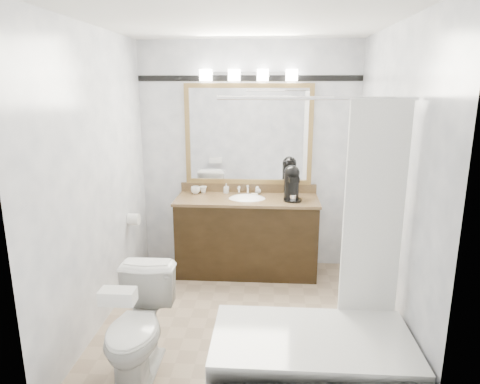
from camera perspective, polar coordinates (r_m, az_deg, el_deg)
name	(u,v)px	position (r m, az deg, el deg)	size (l,w,h in m)	color
room	(241,183)	(3.51, 0.08, 1.19)	(2.42, 2.62, 2.52)	tan
vanity	(247,234)	(4.71, 0.91, -5.62)	(1.53, 0.58, 0.97)	black
mirror	(248,135)	(4.73, 1.14, 7.64)	(1.40, 0.04, 1.10)	#9F7E48
vanity_light_bar	(248,75)	(4.65, 1.14, 15.35)	(1.02, 0.14, 0.12)	silver
accent_stripe	(249,78)	(4.71, 1.18, 14.92)	(2.40, 0.01, 0.06)	black
bathtub	(314,357)	(3.08, 9.90, -20.82)	(1.30, 0.75, 1.96)	white
tp_roll	(134,219)	(4.50, -13.99, -3.55)	(0.12, 0.12, 0.11)	white
toilet	(138,328)	(3.23, -13.41, -17.21)	(0.42, 0.74, 0.75)	white
tissue_box	(118,296)	(2.76, -15.99, -13.23)	(0.21, 0.12, 0.09)	white
coffee_maker	(292,182)	(4.52, 6.92, 1.32)	(0.19, 0.24, 0.37)	black
cup_left	(196,190)	(4.80, -5.95, 0.26)	(0.10, 0.10, 0.08)	white
cup_right	(203,190)	(4.83, -4.91, 0.33)	(0.08, 0.08, 0.07)	white
soap_bottle_a	(226,188)	(4.80, -1.85, 0.50)	(0.05, 0.05, 0.11)	white
soap_bottle_b	(258,190)	(4.78, 2.43, 0.27)	(0.06, 0.06, 0.08)	white
soap_bar	(254,195)	(4.70, 1.93, -0.34)	(0.07, 0.04, 0.02)	beige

